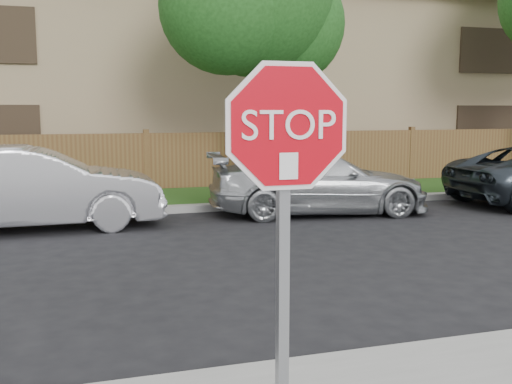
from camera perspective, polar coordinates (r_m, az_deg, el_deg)
name	(u,v)px	position (r m, az deg, el deg)	size (l,w,h in m)	color
ground	(303,367)	(5.49, 4.54, -16.24)	(90.00, 90.00, 0.00)	black
far_curb	(165,210)	(13.12, -8.62, -1.67)	(70.00, 0.30, 0.15)	gray
grass_strip	(155,199)	(14.74, -9.57, -0.69)	(70.00, 3.00, 0.12)	#1E4714
fence	(147,163)	(16.22, -10.37, 2.71)	(70.00, 0.12, 1.60)	brown
apartment_building	(126,71)	(21.77, -12.31, 11.15)	(35.20, 9.20, 7.20)	tan
stop_sign	(286,183)	(3.40, 2.86, 0.87)	(1.01, 0.13, 2.55)	gray
sedan_left	(33,188)	(11.86, -20.45, 0.33)	(1.65, 4.72, 1.56)	silver
sedan_right	(319,182)	(12.90, 5.98, 0.95)	(1.91, 4.71, 1.37)	#B2B6BA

